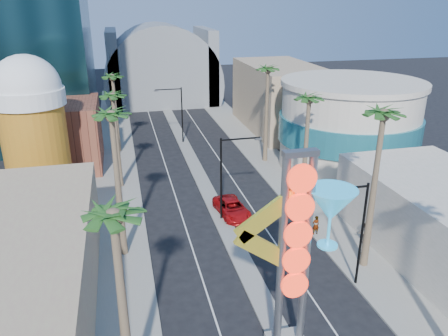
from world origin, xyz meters
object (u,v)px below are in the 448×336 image
neon_sign (309,243)px  pedestrian_b (364,233)px  red_pickup (232,208)px  pedestrian_a (316,225)px

neon_sign → pedestrian_b: neon_sign is taller
red_pickup → pedestrian_a: bearing=-48.1°
neon_sign → pedestrian_b: bearing=45.3°
red_pickup → pedestrian_a: (6.10, -5.46, 0.30)m
neon_sign → pedestrian_a: size_ratio=7.05×
neon_sign → red_pickup: (0.38, 17.67, -6.56)m
neon_sign → pedestrian_a: 15.17m
red_pickup → neon_sign: bearing=-97.5°
red_pickup → pedestrian_a: pedestrian_a is taller
neon_sign → red_pickup: size_ratio=2.34×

